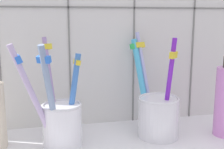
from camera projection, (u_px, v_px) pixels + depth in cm
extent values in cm
cube|color=silver|center=(101.00, 21.00, 56.75)|extent=(64.00, 2.00, 45.00)
cube|color=gray|center=(69.00, 21.00, 54.38)|extent=(0.30, 0.20, 45.00)
cube|color=gray|center=(134.00, 21.00, 57.01)|extent=(0.30, 0.20, 45.00)
cube|color=gray|center=(194.00, 21.00, 59.64)|extent=(0.30, 0.20, 45.00)
cube|color=gray|center=(102.00, 7.00, 55.20)|extent=(64.00, 0.20, 0.30)
cylinder|color=white|center=(62.00, 125.00, 48.51)|extent=(6.53, 6.53, 6.96)
torus|color=silver|center=(62.00, 105.00, 47.86)|extent=(6.70, 6.70, 0.50)
cylinder|color=#BEA8D3|center=(34.00, 98.00, 45.25)|extent=(7.13, 2.76, 17.28)
cube|color=blue|center=(17.00, 59.00, 43.10)|extent=(1.74, 2.54, 1.32)
cylinder|color=#7F96B9|center=(51.00, 99.00, 44.38)|extent=(3.47, 5.38, 17.25)
cube|color=blue|center=(44.00, 59.00, 41.63)|extent=(2.25, 1.81, 1.15)
cylinder|color=#A082BE|center=(51.00, 89.00, 49.71)|extent=(2.81, 4.71, 17.67)
cube|color=yellow|center=(46.00, 47.00, 49.60)|extent=(2.31, 1.80, 1.09)
cylinder|color=#427BD1|center=(72.00, 99.00, 48.39)|extent=(3.51, 1.75, 15.13)
cube|color=yellow|center=(77.00, 62.00, 47.66)|extent=(1.19, 2.02, 0.92)
cylinder|color=silver|center=(158.00, 118.00, 52.01)|extent=(7.28, 7.28, 7.10)
torus|color=silver|center=(159.00, 98.00, 51.34)|extent=(7.41, 7.41, 0.50)
cylinder|color=#ADAFE6|center=(146.00, 80.00, 55.66)|extent=(3.19, 5.95, 18.23)
cube|color=yellow|center=(140.00, 45.00, 55.92)|extent=(2.32, 1.74, 1.17)
cylinder|color=purple|center=(168.00, 89.00, 50.03)|extent=(2.33, 2.24, 17.55)
cube|color=yellow|center=(173.00, 55.00, 48.65)|extent=(2.13, 2.22, 1.13)
cylinder|color=#4AB9E9|center=(142.00, 84.00, 55.21)|extent=(3.43, 6.23, 17.01)
cube|color=green|center=(135.00, 46.00, 55.60)|extent=(2.35, 1.65, 1.11)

